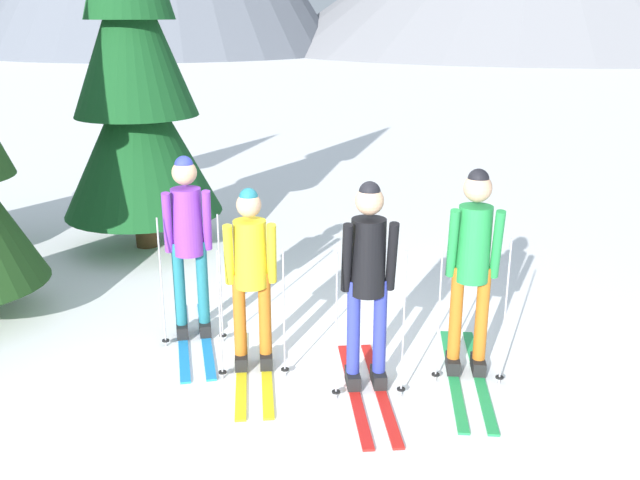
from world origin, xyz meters
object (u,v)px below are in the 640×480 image
Objects in this scene: skier_in_black at (368,278)px; pine_tree_near at (134,75)px; skier_in_purple at (188,237)px; skier_in_yellow at (251,274)px; skier_in_green at (473,264)px.

pine_tree_near is (-3.12, 3.51, 1.30)m from skier_in_black.
skier_in_purple reaches higher than skier_in_yellow.
skier_in_yellow is at bearing -57.17° from pine_tree_near.
pine_tree_near is (-3.98, 3.18, 1.27)m from skier_in_green.
skier_in_yellow is 0.92× the size of skier_in_black.
skier_in_purple is 0.94m from skier_in_yellow.
skier_in_green is 5.25m from pine_tree_near.
skier_in_yellow is (0.72, -0.60, -0.12)m from skier_in_purple.
skier_in_green is at bearing -38.57° from pine_tree_near.
skier_in_purple is 1.01× the size of skier_in_black.
skier_in_black is at bearing -48.35° from pine_tree_near.
skier_in_green is at bearing 3.15° from skier_in_yellow.
pine_tree_near reaches higher than skier_in_green.
pine_tree_near is at bearing 117.57° from skier_in_purple.
skier_in_green is at bearing -10.86° from skier_in_purple.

